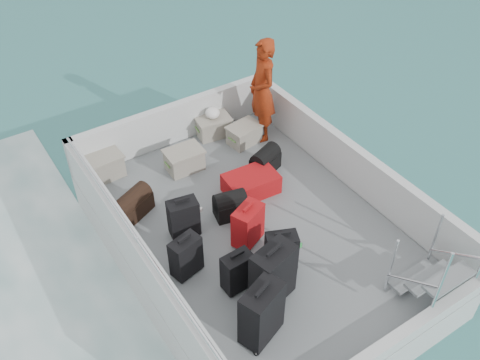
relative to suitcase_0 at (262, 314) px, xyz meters
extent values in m
plane|color=#1B5E5F|center=(0.95, 1.48, -1.02)|extent=(160.00, 160.00, 0.00)
cube|color=silver|center=(0.95, 1.48, -0.72)|extent=(3.60, 5.00, 0.60)
cube|color=gray|center=(0.95, 1.48, -0.41)|extent=(3.30, 4.70, 0.02)
cube|color=silver|center=(-0.78, 1.48, -0.05)|extent=(0.14, 5.00, 0.70)
cube|color=silver|center=(2.68, 1.48, -0.05)|extent=(0.14, 5.00, 0.70)
cube|color=silver|center=(0.95, 3.91, -0.05)|extent=(3.60, 0.14, 0.70)
cube|color=silver|center=(0.95, -0.95, -0.30)|extent=(3.60, 0.14, 0.20)
cylinder|color=silver|center=(-0.78, 1.48, 0.35)|extent=(0.04, 4.80, 0.04)
cube|color=black|center=(0.00, 0.00, 0.00)|extent=(0.59, 0.46, 0.80)
cube|color=black|center=(-0.26, 1.28, -0.10)|extent=(0.43, 0.31, 0.59)
cube|color=black|center=(0.04, 1.90, -0.11)|extent=(0.44, 0.31, 0.59)
cube|color=black|center=(0.42, 0.37, 0.01)|extent=(0.60, 0.43, 0.81)
cube|color=black|center=(0.15, 0.73, -0.12)|extent=(0.39, 0.24, 0.56)
cube|color=#A40C17|center=(0.69, 1.30, -0.10)|extent=(0.51, 0.42, 0.61)
cube|color=black|center=(0.80, 0.70, -0.12)|extent=(0.46, 0.38, 0.56)
cube|color=#A40C17|center=(1.30, 2.12, -0.25)|extent=(0.81, 0.57, 0.31)
cube|color=gray|center=(-0.42, 3.68, -0.22)|extent=(0.61, 0.43, 0.36)
cube|color=gray|center=(0.72, 3.14, -0.23)|extent=(0.56, 0.40, 0.33)
cube|color=gray|center=(1.58, 3.68, -0.24)|extent=(0.59, 0.45, 0.32)
cube|color=gray|center=(1.90, 3.20, -0.25)|extent=(0.56, 0.42, 0.31)
ellipsoid|color=gold|center=(1.92, 3.16, -0.29)|extent=(0.28, 0.26, 0.22)
ellipsoid|color=white|center=(1.58, 3.68, 0.02)|extent=(0.24, 0.24, 0.18)
imported|color=red|center=(2.25, 3.22, 0.48)|extent=(0.55, 0.73, 1.77)
camera|label=1|loc=(-2.13, -2.81, 5.02)|focal=40.00mm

